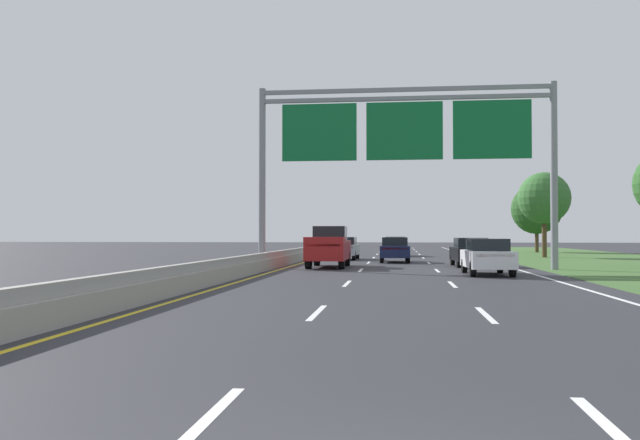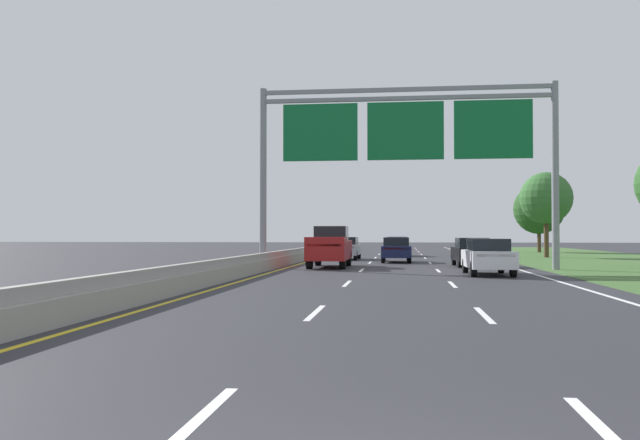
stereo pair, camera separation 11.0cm
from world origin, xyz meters
TOP-DOWN VIEW (x-y plane):
  - ground_plane at (0.00, 35.00)m, footprint 220.00×220.00m
  - lane_striping at (0.00, 34.54)m, footprint 11.96×106.00m
  - median_barrier_concrete at (-6.60, 35.00)m, footprint 0.60×110.00m
  - overhead_sign_gantry at (0.30, 29.78)m, footprint 15.06×0.42m
  - pickup_truck_red at (-3.71, 31.37)m, footprint 2.00×5.40m
  - car_navy_centre_lane_sedan at (-0.24, 38.35)m, footprint 1.87×4.42m
  - car_black_right_lane_sedan at (3.91, 33.12)m, footprint 1.95×4.45m
  - car_darkgreen_centre_lane_sedan at (-0.19, 50.39)m, footprint 1.94×4.45m
  - car_white_right_lane_sedan at (3.81, 25.38)m, footprint 1.91×4.44m
  - car_silver_left_lane_sedan at (-3.76, 42.56)m, footprint 1.92×4.44m
  - roadside_tree_far at (11.00, 48.15)m, footprint 3.94×3.94m
  - roadside_tree_distant at (13.43, 63.15)m, footprint 4.89×4.89m

SIDE VIEW (x-z plane):
  - ground_plane at x=0.00m, z-range 0.00..0.00m
  - lane_striping at x=0.00m, z-range 0.00..0.01m
  - median_barrier_concrete at x=-6.60m, z-range -0.07..0.78m
  - car_navy_centre_lane_sedan at x=-0.24m, z-range 0.03..1.60m
  - car_black_right_lane_sedan at x=3.91m, z-range 0.03..1.60m
  - car_darkgreen_centre_lane_sedan at x=-0.19m, z-range 0.03..1.60m
  - car_white_right_lane_sedan at x=3.81m, z-range 0.03..1.60m
  - car_silver_left_lane_sedan at x=-3.76m, z-range 0.03..1.60m
  - pickup_truck_red at x=-3.71m, z-range -0.03..2.17m
  - roadside_tree_distant at x=13.43m, z-range 0.89..7.57m
  - roadside_tree_far at x=11.00m, z-range 1.25..7.74m
  - overhead_sign_gantry at x=0.30m, z-range 1.94..11.29m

